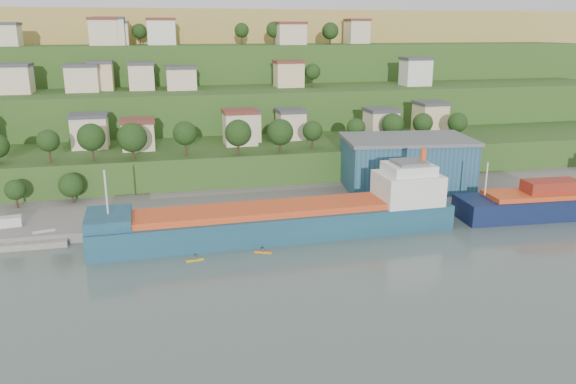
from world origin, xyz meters
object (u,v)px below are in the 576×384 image
object	(u,v)px
cargo_ship_near	(289,221)
kayak_orange	(263,252)
warehouse	(406,163)
caravan	(6,224)

from	to	relation	value
cargo_ship_near	kayak_orange	bearing A→B (deg)	-131.53
cargo_ship_near	warehouse	xyz separation A→B (m)	(35.13, 21.05, 5.45)
warehouse	kayak_orange	bearing A→B (deg)	-137.69
cargo_ship_near	warehouse	distance (m)	41.31
warehouse	caravan	xyz separation A→B (m)	(-90.73, -8.24, -5.86)
cargo_ship_near	caravan	xyz separation A→B (m)	(-55.60, 12.81, -0.42)
cargo_ship_near	warehouse	world-z (taller)	cargo_ship_near
cargo_ship_near	caravan	world-z (taller)	cargo_ship_near
cargo_ship_near	kayak_orange	xyz separation A→B (m)	(-6.88, -8.07, -2.74)
cargo_ship_near	caravan	distance (m)	57.06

